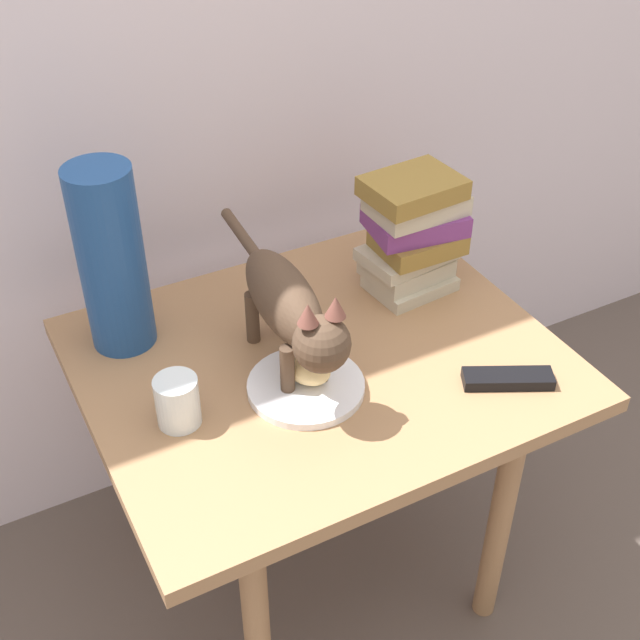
% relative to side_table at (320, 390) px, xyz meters
% --- Properties ---
extents(ground_plane, '(6.00, 6.00, 0.00)m').
position_rel_side_table_xyz_m(ground_plane, '(0.00, 0.00, -0.51)').
color(ground_plane, brown).
extents(side_table, '(0.80, 0.66, 0.59)m').
position_rel_side_table_xyz_m(side_table, '(0.00, 0.00, 0.00)').
color(side_table, '#9E724C').
rests_on(side_table, ground).
extents(plate, '(0.20, 0.20, 0.01)m').
position_rel_side_table_xyz_m(plate, '(-0.06, -0.06, 0.08)').
color(plate, white).
rests_on(plate, side_table).
extents(bread_roll, '(0.09, 0.10, 0.05)m').
position_rel_side_table_xyz_m(bread_roll, '(-0.05, -0.06, 0.12)').
color(bread_roll, '#E0BC7A').
rests_on(bread_roll, plate).
extents(cat, '(0.11, 0.48, 0.23)m').
position_rel_side_table_xyz_m(cat, '(-0.06, -0.01, 0.21)').
color(cat, '#4C3828').
rests_on(cat, side_table).
extents(book_stack, '(0.19, 0.15, 0.23)m').
position_rel_side_table_xyz_m(book_stack, '(0.25, 0.11, 0.20)').
color(book_stack, '#BCB299').
rests_on(book_stack, side_table).
extents(green_vase, '(0.11, 0.11, 0.34)m').
position_rel_side_table_xyz_m(green_vase, '(-0.28, 0.21, 0.25)').
color(green_vase, navy).
rests_on(green_vase, side_table).
extents(candle_jar, '(0.07, 0.07, 0.08)m').
position_rel_side_table_xyz_m(candle_jar, '(-0.27, -0.04, 0.11)').
color(candle_jar, silver).
rests_on(candle_jar, side_table).
extents(tv_remote, '(0.15, 0.11, 0.02)m').
position_rel_side_table_xyz_m(tv_remote, '(0.24, -0.21, 0.09)').
color(tv_remote, black).
rests_on(tv_remote, side_table).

